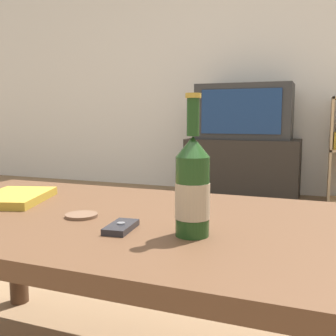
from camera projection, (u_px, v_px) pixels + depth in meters
name	position (u px, v px, depth m)	size (l,w,h in m)	color
back_wall	(271.00, 57.00, 3.70)	(8.00, 0.05, 2.60)	silver
coffee_table	(124.00, 239.00, 1.01)	(1.38, 0.72, 0.48)	brown
tv_stand	(243.00, 168.00, 3.60)	(0.99, 0.49, 0.54)	#28231E
television	(244.00, 112.00, 3.53)	(0.83, 0.39, 0.49)	#2D2D2D
beer_bottle	(193.00, 187.00, 0.82)	(0.07, 0.07, 0.30)	#1E4219
cell_phone	(121.00, 227.00, 0.87)	(0.06, 0.11, 0.02)	#232328
coaster	(81.00, 215.00, 0.98)	(0.08, 0.08, 0.01)	brown
table_book	(15.00, 197.00, 1.16)	(0.23, 0.28, 0.02)	#B7932D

